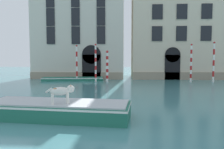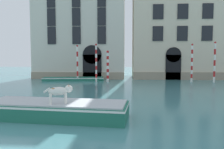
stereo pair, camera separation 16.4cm
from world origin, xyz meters
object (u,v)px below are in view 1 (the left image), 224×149
mooring_pole_1 (214,62)px  mooring_pole_2 (191,63)px  mooring_pole_4 (107,66)px  boat_moored_near_palazzo (73,79)px  mooring_pole_5 (77,63)px  mooring_pole_0 (96,63)px  boat_foreground (57,109)px  dog_on_deck (62,91)px

mooring_pole_1 → mooring_pole_2: (-2.30, 0.01, -0.10)m
mooring_pole_4 → mooring_pole_2: bearing=1.8°
mooring_pole_1 → boat_moored_near_palazzo: bearing=176.7°
boat_moored_near_palazzo → mooring_pole_1: (15.02, -0.88, 1.93)m
mooring_pole_4 → mooring_pole_5: size_ratio=0.84×
mooring_pole_0 → mooring_pole_4: mooring_pole_0 is taller
boat_foreground → boat_moored_near_palazzo: bearing=106.3°
boat_foreground → mooring_pole_5: size_ratio=1.58×
mooring_pole_1 → mooring_pole_5: size_ratio=1.07×
mooring_pole_0 → mooring_pole_5: mooring_pole_0 is taller
mooring_pole_2 → mooring_pole_5: (-12.17, 0.36, -0.03)m
boat_foreground → mooring_pole_2: (9.76, 14.41, 1.65)m
boat_foreground → mooring_pole_0: (-0.22, 14.01, 1.66)m
boat_moored_near_palazzo → mooring_pole_2: 12.89m
mooring_pole_2 → mooring_pole_4: mooring_pole_2 is taller
mooring_pole_2 → mooring_pole_0: bearing=-177.7°
dog_on_deck → mooring_pole_0: 14.42m
boat_moored_near_palazzo → dog_on_deck: bearing=-86.1°
boat_foreground → dog_on_deck: dog_on_deck is taller
boat_foreground → boat_moored_near_palazzo: boat_foreground is taller
boat_foreground → boat_moored_near_palazzo: (-2.96, 15.28, -0.17)m
boat_foreground → mooring_pole_4: 14.24m
mooring_pole_2 → boat_moored_near_palazzo: bearing=176.1°
dog_on_deck → mooring_pole_0: size_ratio=0.27×
boat_moored_near_palazzo → mooring_pole_5: bearing=-50.0°
mooring_pole_0 → mooring_pole_2: bearing=2.3°
boat_moored_near_palazzo → mooring_pole_4: bearing=-24.0°
mooring_pole_2 → dog_on_deck: bearing=-122.5°
mooring_pole_0 → mooring_pole_1: mooring_pole_1 is taller
dog_on_deck → mooring_pole_1: bearing=31.1°
mooring_pole_2 → mooring_pole_5: bearing=178.3°
mooring_pole_0 → mooring_pole_5: size_ratio=1.02×
boat_moored_near_palazzo → mooring_pole_1: mooring_pole_1 is taller
boat_moored_near_palazzo → mooring_pole_1: bearing=-11.3°
boat_moored_near_palazzo → mooring_pole_2: bearing=-11.9°
dog_on_deck → mooring_pole_5: bearing=79.7°
mooring_pole_2 → mooring_pole_4: bearing=-178.2°
dog_on_deck → mooring_pole_4: mooring_pole_4 is taller
dog_on_deck → mooring_pole_4: bearing=66.9°
dog_on_deck → mooring_pole_2: bearing=37.0°
boat_moored_near_palazzo → mooring_pole_0: mooring_pole_0 is taller
mooring_pole_5 → mooring_pole_1: bearing=-1.5°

